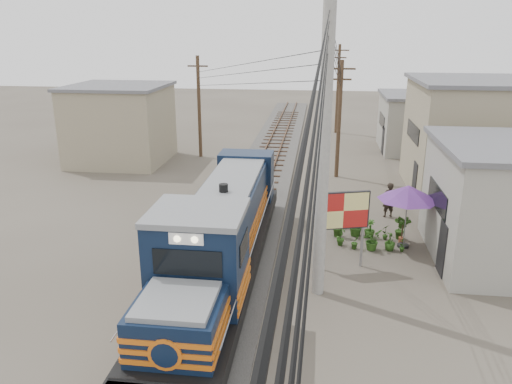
# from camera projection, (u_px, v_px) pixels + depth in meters

# --- Properties ---
(ground) EXTENTS (120.00, 120.00, 0.00)m
(ground) POSITION_uv_depth(u_px,v_px,m) (221.00, 279.00, 18.17)
(ground) COLOR #473F35
(ground) RESTS_ON ground
(ballast) EXTENTS (3.60, 70.00, 0.16)m
(ballast) POSITION_uv_depth(u_px,v_px,m) (256.00, 192.00, 27.57)
(ballast) COLOR #595651
(ballast) RESTS_ON ground
(track) EXTENTS (1.15, 70.00, 0.12)m
(track) POSITION_uv_depth(u_px,v_px,m) (256.00, 189.00, 27.52)
(track) COLOR #51331E
(track) RESTS_ON ground
(locomotive) EXTENTS (2.73, 14.85, 3.68)m
(locomotive) POSITION_uv_depth(u_px,v_px,m) (222.00, 235.00, 17.90)
(locomotive) COLOR black
(locomotive) RESTS_ON ground
(utility_pole_main) EXTENTS (0.40, 0.40, 10.00)m
(utility_pole_main) POSITION_uv_depth(u_px,v_px,m) (324.00, 151.00, 15.72)
(utility_pole_main) COLOR #9E9B93
(utility_pole_main) RESTS_ON ground
(wooden_pole_mid) EXTENTS (1.60, 0.24, 7.00)m
(wooden_pole_mid) POSITION_uv_depth(u_px,v_px,m) (339.00, 117.00, 29.69)
(wooden_pole_mid) COLOR #4C3826
(wooden_pole_mid) RESTS_ON ground
(wooden_pole_far) EXTENTS (1.60, 0.24, 7.50)m
(wooden_pole_far) POSITION_uv_depth(u_px,v_px,m) (338.00, 87.00, 42.77)
(wooden_pole_far) COLOR #4C3826
(wooden_pole_far) RESTS_ON ground
(wooden_pole_left) EXTENTS (1.60, 0.24, 7.00)m
(wooden_pole_left) POSITION_uv_depth(u_px,v_px,m) (199.00, 105.00, 34.60)
(wooden_pole_left) COLOR #4C3826
(wooden_pole_left) RESTS_ON ground
(power_lines) EXTENTS (9.65, 19.00, 3.30)m
(power_lines) POSITION_uv_depth(u_px,v_px,m) (249.00, 54.00, 23.85)
(power_lines) COLOR black
(power_lines) RESTS_ON ground
(shophouse_mid) EXTENTS (8.40, 7.35, 6.20)m
(shophouse_mid) POSITION_uv_depth(u_px,v_px,m) (489.00, 137.00, 27.02)
(shophouse_mid) COLOR gray
(shophouse_mid) RESTS_ON ground
(shophouse_back) EXTENTS (6.30, 6.30, 4.20)m
(shophouse_back) POSITION_uv_depth(u_px,v_px,m) (423.00, 122.00, 36.94)
(shophouse_back) COLOR gray
(shophouse_back) RESTS_ON ground
(shophouse_left) EXTENTS (6.30, 6.30, 5.20)m
(shophouse_left) POSITION_uv_depth(u_px,v_px,m) (120.00, 124.00, 33.65)
(shophouse_left) COLOR gray
(shophouse_left) RESTS_ON ground
(billboard) EXTENTS (1.93, 0.67, 3.05)m
(billboard) POSITION_uv_depth(u_px,v_px,m) (343.00, 213.00, 18.36)
(billboard) COLOR #99999E
(billboard) RESTS_ON ground
(market_umbrella) EXTENTS (2.82, 2.82, 2.69)m
(market_umbrella) POSITION_uv_depth(u_px,v_px,m) (408.00, 193.00, 20.15)
(market_umbrella) COLOR black
(market_umbrella) RESTS_ON ground
(vendor) EXTENTS (0.74, 0.61, 1.73)m
(vendor) POSITION_uv_depth(u_px,v_px,m) (389.00, 200.00, 23.96)
(vendor) COLOR black
(vendor) RESTS_ON ground
(plant_nursery) EXTENTS (3.63, 3.45, 1.00)m
(plant_nursery) POSITION_uv_depth(u_px,v_px,m) (358.00, 228.00, 21.66)
(plant_nursery) COLOR #254C15
(plant_nursery) RESTS_ON ground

